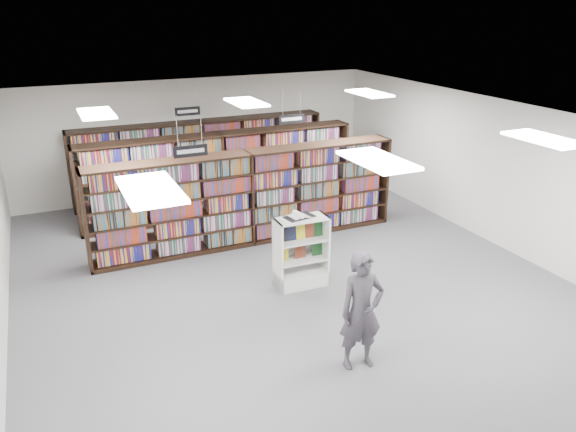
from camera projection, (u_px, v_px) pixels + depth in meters
name	position (u px, v px, depth m)	size (l,w,h in m)	color
floor	(286.00, 278.00, 11.12)	(12.00, 12.00, 0.00)	#4E4D52
ceiling	(285.00, 117.00, 9.97)	(10.00, 12.00, 0.10)	silver
wall_back	(198.00, 137.00, 15.65)	(10.00, 0.10, 3.20)	silver
wall_front	(538.00, 391.00, 5.44)	(10.00, 0.10, 3.20)	silver
wall_right	(491.00, 171.00, 12.47)	(0.10, 12.00, 3.20)	silver
bookshelf_row_near	(249.00, 198.00, 12.44)	(7.00, 0.60, 2.10)	black
bookshelf_row_mid	(221.00, 174.00, 14.14)	(7.00, 0.60, 2.10)	black
bookshelf_row_far	(202.00, 158.00, 15.59)	(7.00, 0.60, 2.10)	black
aisle_sign_left	(191.00, 150.00, 10.48)	(0.65, 0.02, 0.80)	#B2B2B7
aisle_sign_right	(292.00, 118.00, 13.34)	(0.65, 0.02, 0.80)	#B2B2B7
aisle_sign_center	(187.00, 110.00, 14.27)	(0.65, 0.02, 0.80)	#B2B2B7
troffer_front_left	(150.00, 189.00, 6.28)	(0.60, 1.20, 0.04)	white
troffer_front_center	(378.00, 160.00, 7.43)	(0.60, 1.20, 0.04)	white
troffer_front_right	(544.00, 139.00, 8.59)	(0.60, 1.20, 0.04)	white
troffer_back_left	(96.00, 113.00, 10.53)	(0.60, 1.20, 0.04)	white
troffer_back_center	(246.00, 102.00, 11.68)	(0.60, 1.20, 0.04)	white
troffer_back_right	(369.00, 93.00, 12.84)	(0.60, 1.20, 0.04)	white
endcap_display	(300.00, 262.00, 10.72)	(1.01, 0.53, 1.39)	silver
open_book	(299.00, 216.00, 10.38)	(0.61, 0.42, 0.13)	black
shopper	(361.00, 311.00, 8.15)	(0.67, 0.44, 1.84)	#443F48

